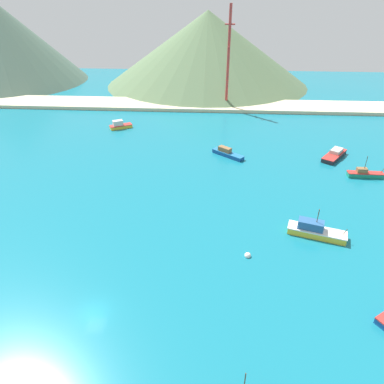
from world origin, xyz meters
TOP-DOWN VIEW (x-y plane):
  - ground at (0.00, 30.00)m, footprint 260.00×280.00m
  - fishing_boat_0 at (19.25, 53.31)m, footprint 8.54×7.46m
  - fishing_boat_1 at (51.22, 43.34)m, footprint 8.14×2.02m
  - fishing_boat_5 at (47.34, 54.02)m, footprint 8.42×9.88m
  - fishing_boat_7 at (-14.48, 72.64)m, footprint 7.34×5.58m
  - fishing_boat_8 at (34.08, 19.65)m, footprint 10.45×5.67m
  - buoy_0 at (21.76, 13.08)m, footprint 1.07×1.07m
  - beach_strip at (0.00, 98.39)m, footprint 247.00×14.89m
  - hill_central at (11.31, 137.30)m, footprint 92.91×92.91m
  - radio_tower at (19.72, 96.68)m, footprint 3.47×2.78m

SIDE VIEW (x-z plane):
  - ground at x=0.00m, z-range -0.50..0.00m
  - buoy_0 at x=21.76m, z-range -0.35..0.72m
  - beach_strip at x=0.00m, z-range 0.00..1.20m
  - fishing_boat_1 at x=51.22m, z-range -1.86..3.44m
  - fishing_boat_0 at x=19.25m, z-range -0.31..1.91m
  - fishing_boat_5 at x=47.34m, z-range -0.26..1.86m
  - fishing_boat_7 at x=-14.48m, z-range -0.35..2.29m
  - fishing_boat_8 at x=34.08m, z-range -1.69..3.82m
  - hill_central at x=11.31m, z-range 0.00..31.19m
  - radio_tower at x=19.72m, z-range 0.35..35.06m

